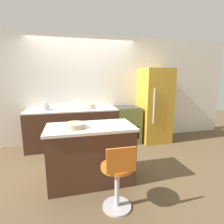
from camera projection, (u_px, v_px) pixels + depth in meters
The scene contains 10 objects.
ground_plane at pixel (88, 150), 3.92m from camera, with size 14.00×14.00×0.00m, color brown.
wall_back at pixel (84, 90), 4.29m from camera, with size 8.00×0.06×2.60m.
back_counter at pixel (73, 128), 4.07m from camera, with size 2.04×0.60×0.90m.
kitchen_island at pixel (91, 154), 2.69m from camera, with size 1.30×0.68×0.89m.
oven_range at pixel (127, 124), 4.38m from camera, with size 0.58×0.61×0.90m.
refrigerator at pixel (154, 106), 4.41m from camera, with size 0.70×0.73×1.82m.
stool_chair at pixel (118, 178), 2.08m from camera, with size 0.40×0.40×0.86m.
kettle at pixel (46, 107), 3.87m from camera, with size 0.16×0.16×0.18m.
mixing_bowl at pixel (91, 106), 4.11m from camera, with size 0.24×0.24×0.10m.
fruit_bowl at pixel (75, 125), 2.50m from camera, with size 0.31×0.31×0.07m.
Camera 1 is at (-0.36, -3.71, 1.59)m, focal length 28.00 mm.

